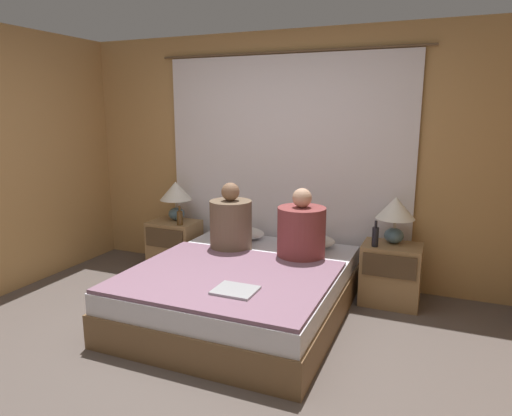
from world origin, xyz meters
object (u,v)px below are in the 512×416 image
pillow_right (310,240)px  person_left_in_bed (231,223)px  pillow_left (242,233)px  person_right_in_bed (301,231)px  lamp_left (176,194)px  nightstand_left (175,246)px  bed (243,291)px  lamp_right (395,212)px  laptop_on_bed (235,290)px  beer_bottle_on_left_stand (180,218)px  beer_bottle_on_right_stand (375,236)px  nightstand_right (391,274)px

pillow_right → person_left_in_bed: size_ratio=0.76×
pillow_right → person_left_in_bed: 0.80m
pillow_left → person_right_in_bed: bearing=-27.1°
lamp_left → person_right_in_bed: 1.59m
person_left_in_bed → person_right_in_bed: 0.69m
person_left_in_bed → nightstand_left: bearing=159.2°
bed → person_right_in_bed: (0.39, 0.41, 0.47)m
lamp_right → laptop_on_bed: bearing=-124.4°
pillow_left → beer_bottle_on_left_stand: 0.67m
pillow_right → beer_bottle_on_right_stand: beer_bottle_on_right_stand is taller
pillow_left → beer_bottle_on_left_stand: bearing=-164.3°
pillow_right → person_left_in_bed: (-0.67, -0.39, 0.20)m
lamp_right → laptop_on_bed: 1.70m
nightstand_right → beer_bottle_on_left_stand: beer_bottle_on_left_stand is taller
lamp_left → laptop_on_bed: size_ratio=1.41×
person_right_in_bed → laptop_on_bed: size_ratio=2.11×
bed → beer_bottle_on_left_stand: 1.24m
lamp_right → pillow_left: (-1.51, 0.00, -0.35)m
beer_bottle_on_right_stand → beer_bottle_on_left_stand: bearing=180.0°
nightstand_right → beer_bottle_on_right_stand: beer_bottle_on_right_stand is taller
nightstand_right → lamp_right: size_ratio=1.30×
nightstand_right → pillow_left: 1.53m
pillow_right → beer_bottle_on_left_stand: bearing=-172.6°
pillow_left → lamp_left: bearing=-179.6°
person_left_in_bed → laptop_on_bed: person_left_in_bed is taller
lamp_right → person_right_in_bed: 0.86m
bed → person_right_in_bed: person_right_in_bed is taller
lamp_right → nightstand_right: bearing=-90.0°
nightstand_left → pillow_right: (1.51, 0.07, 0.21)m
person_left_in_bed → laptop_on_bed: size_ratio=2.14×
person_left_in_bed → pillow_left: bearing=99.4°
lamp_left → pillow_left: lamp_left is taller
beer_bottle_on_right_stand → pillow_left: bearing=172.7°
lamp_right → nightstand_left: bearing=-178.4°
beer_bottle_on_right_stand → nightstand_left: bearing=177.1°
person_left_in_bed → beer_bottle_on_left_stand: bearing=163.0°
nightstand_left → person_right_in_bed: 1.62m
bed → lamp_left: size_ratio=4.68×
nightstand_left → beer_bottle_on_right_stand: size_ratio=2.36×
nightstand_left → pillow_left: bearing=5.0°
person_right_in_bed → person_left_in_bed: bearing=180.0°
laptop_on_bed → nightstand_right: bearing=54.3°
nightstand_left → lamp_left: (0.00, 0.06, 0.56)m
pillow_left → laptop_on_bed: bearing=-67.4°
person_right_in_bed → beer_bottle_on_right_stand: (0.61, 0.21, -0.03)m
bed → beer_bottle_on_right_stand: 1.25m
pillow_left → beer_bottle_on_left_stand: size_ratio=2.35×
pillow_right → lamp_right: bearing=-0.4°
bed → nightstand_right: nightstand_right is taller
person_right_in_bed → lamp_right: bearing=26.9°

